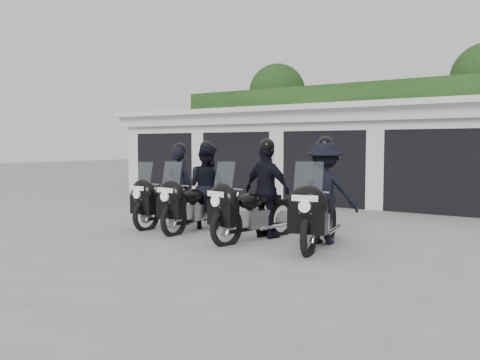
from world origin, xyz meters
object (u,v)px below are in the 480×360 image
Objects in this scene: police_bike_a at (170,192)px; police_bike_c at (260,195)px; police_bike_b at (201,191)px; police_bike_d at (322,198)px.

police_bike_a is 2.50m from police_bike_c.
police_bike_b is (0.87, -0.02, 0.06)m from police_bike_a.
police_bike_a is at bearing 178.70° from police_bike_b.
police_bike_b reaches higher than police_bike_a.
police_bike_d is (2.83, -0.09, 0.04)m from police_bike_b.
police_bike_a is at bearing -174.02° from police_bike_c.
police_bike_a is 3.71m from police_bike_d.
police_bike_d is at bearing -1.67° from police_bike_b.
police_bike_b is at bearing 1.24° from police_bike_a.
police_bike_a is 0.95× the size of police_bike_d.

